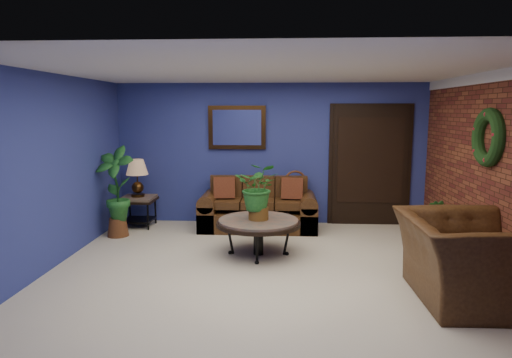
# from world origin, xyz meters

# --- Properties ---
(floor) EXTENTS (5.50, 5.50, 0.00)m
(floor) POSITION_xyz_m (0.00, 0.00, 0.00)
(floor) COLOR beige
(floor) RESTS_ON ground
(wall_back) EXTENTS (5.50, 0.04, 2.50)m
(wall_back) POSITION_xyz_m (0.00, 2.50, 1.25)
(wall_back) COLOR navy
(wall_back) RESTS_ON ground
(wall_left) EXTENTS (0.04, 5.00, 2.50)m
(wall_left) POSITION_xyz_m (-2.75, 0.00, 1.25)
(wall_left) COLOR navy
(wall_left) RESTS_ON ground
(wall_right_brick) EXTENTS (0.04, 5.00, 2.50)m
(wall_right_brick) POSITION_xyz_m (2.75, 0.00, 1.25)
(wall_right_brick) COLOR brown
(wall_right_brick) RESTS_ON ground
(ceiling) EXTENTS (5.50, 5.00, 0.02)m
(ceiling) POSITION_xyz_m (0.00, 0.00, 2.50)
(ceiling) COLOR white
(ceiling) RESTS_ON wall_back
(crown_molding) EXTENTS (0.03, 5.00, 0.14)m
(crown_molding) POSITION_xyz_m (2.72, 0.00, 2.43)
(crown_molding) COLOR white
(crown_molding) RESTS_ON wall_right_brick
(wall_mirror) EXTENTS (1.02, 0.06, 0.77)m
(wall_mirror) POSITION_xyz_m (-0.60, 2.46, 1.72)
(wall_mirror) COLOR #3B240F
(wall_mirror) RESTS_ON wall_back
(closet_door) EXTENTS (1.44, 0.06, 2.18)m
(closet_door) POSITION_xyz_m (1.75, 2.47, 1.05)
(closet_door) COLOR black
(closet_door) RESTS_ON wall_back
(wreath) EXTENTS (0.16, 0.72, 0.72)m
(wreath) POSITION_xyz_m (2.69, 0.05, 1.70)
(wreath) COLOR black
(wreath) RESTS_ON wall_right_brick
(sofa) EXTENTS (1.99, 0.86, 0.89)m
(sofa) POSITION_xyz_m (-0.20, 2.07, 0.29)
(sofa) COLOR #4D2F16
(sofa) RESTS_ON ground
(coffee_table) EXTENTS (1.19, 1.19, 0.51)m
(coffee_table) POSITION_xyz_m (-0.12, 0.61, 0.45)
(coffee_table) COLOR #504C46
(coffee_table) RESTS_ON ground
(end_table) EXTENTS (0.59, 0.59, 0.53)m
(end_table) POSITION_xyz_m (-2.30, 2.05, 0.41)
(end_table) COLOR #504C46
(end_table) RESTS_ON ground
(table_lamp) EXTENTS (0.38, 0.38, 0.63)m
(table_lamp) POSITION_xyz_m (-2.30, 2.05, 0.94)
(table_lamp) COLOR #3B240F
(table_lamp) RESTS_ON end_table
(side_chair) EXTENTS (0.49, 0.49, 0.99)m
(side_chair) POSITION_xyz_m (0.45, 2.12, 0.56)
(side_chair) COLOR #5B2D1A
(side_chair) RESTS_ON ground
(armchair) EXTENTS (1.24, 1.42, 0.91)m
(armchair) POSITION_xyz_m (2.15, -0.83, 0.45)
(armchair) COLOR #4D2F16
(armchair) RESTS_ON ground
(coffee_plant) EXTENTS (0.67, 0.60, 0.80)m
(coffee_plant) POSITION_xyz_m (-0.12, 0.61, 0.95)
(coffee_plant) COLOR brown
(coffee_plant) RESTS_ON coffee_table
(floor_plant) EXTENTS (0.42, 0.38, 0.78)m
(floor_plant) POSITION_xyz_m (2.35, 0.87, 0.40)
(floor_plant) COLOR brown
(floor_plant) RESTS_ON ground
(tall_plant) EXTENTS (0.74, 0.61, 1.47)m
(tall_plant) POSITION_xyz_m (-2.45, 1.43, 0.79)
(tall_plant) COLOR brown
(tall_plant) RESTS_ON ground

